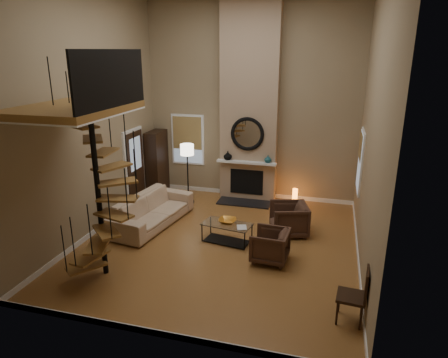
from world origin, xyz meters
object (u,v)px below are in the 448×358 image
(accent_lamp, at_px, (295,197))
(armchair_near, at_px, (292,219))
(floor_lamp, at_px, (187,154))
(side_chair, at_px, (357,293))
(armchair_far, at_px, (273,246))
(coffee_table, at_px, (227,230))
(hutch, at_px, (157,162))
(sofa, at_px, (152,210))

(accent_lamp, bearing_deg, armchair_near, -86.39)
(floor_lamp, height_order, side_chair, floor_lamp)
(armchair_far, distance_m, floor_lamp, 4.09)
(accent_lamp, bearing_deg, floor_lamp, -170.03)
(armchair_near, bearing_deg, coffee_table, -74.09)
(hutch, distance_m, sofa, 2.48)
(hutch, distance_m, floor_lamp, 1.40)
(armchair_far, relative_size, accent_lamp, 1.47)
(armchair_far, relative_size, floor_lamp, 0.43)
(side_chair, bearing_deg, hutch, 138.90)
(floor_lamp, bearing_deg, side_chair, -44.34)
(armchair_near, bearing_deg, armchair_far, -25.09)
(sofa, bearing_deg, side_chair, -110.40)
(coffee_table, bearing_deg, sofa, 167.57)
(hutch, bearing_deg, armchair_far, -39.38)
(armchair_near, distance_m, coffee_table, 1.62)
(sofa, xyz_separation_m, accent_lamp, (3.29, 2.20, -0.15))
(side_chair, bearing_deg, accent_lamp, 106.71)
(coffee_table, bearing_deg, side_chair, -38.86)
(sofa, height_order, floor_lamp, floor_lamp)
(sofa, relative_size, armchair_near, 2.94)
(sofa, bearing_deg, hutch, 29.44)
(coffee_table, relative_size, side_chair, 1.23)
(hutch, height_order, sofa, hutch)
(hutch, height_order, floor_lamp, hutch)
(hutch, distance_m, armchair_far, 5.26)
(hutch, height_order, armchair_near, hutch)
(side_chair, bearing_deg, armchair_far, 134.85)
(hutch, xyz_separation_m, armchair_far, (4.04, -3.31, -0.60))
(sofa, xyz_separation_m, floor_lamp, (0.33, 1.68, 1.02))
(floor_lamp, xyz_separation_m, side_chair, (4.41, -4.31, -0.89))
(armchair_far, bearing_deg, floor_lamp, -130.65)
(sofa, distance_m, armchair_near, 3.43)
(armchair_near, bearing_deg, side_chair, 7.36)
(armchair_near, xyz_separation_m, armchair_far, (-0.23, -1.47, 0.00))
(hutch, xyz_separation_m, armchair_near, (4.26, -1.84, -0.60))
(hutch, xyz_separation_m, floor_lamp, (1.19, -0.58, 0.46))
(armchair_near, bearing_deg, hutch, -129.78)
(sofa, distance_m, coffee_table, 2.09)
(sofa, distance_m, side_chair, 5.42)
(accent_lamp, xyz_separation_m, side_chair, (1.45, -4.83, 0.28))
(accent_lamp, bearing_deg, hutch, 179.22)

